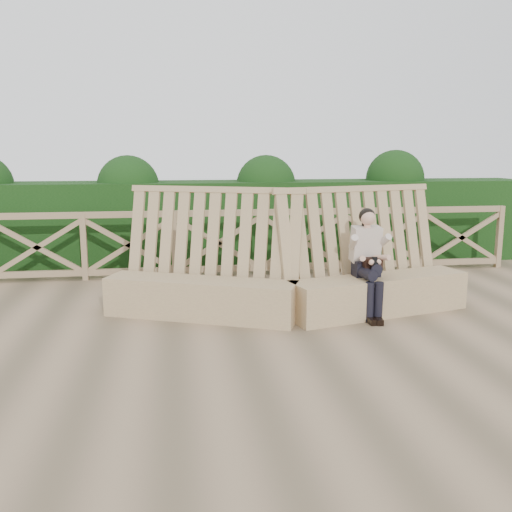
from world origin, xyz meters
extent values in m
plane|color=brown|center=(0.00, 0.00, 0.00)|extent=(60.00, 60.00, 0.00)
cube|color=#947655|center=(-0.40, 1.14, 0.24)|extent=(2.40, 1.39, 0.49)
cube|color=#947655|center=(-0.30, 1.39, 0.82)|extent=(2.39, 1.35, 1.60)
cube|color=#947655|center=(1.86, 0.99, 0.24)|extent=(2.45, 1.11, 0.49)
cube|color=#947655|center=(1.79, 1.25, 0.82)|extent=(2.43, 1.07, 1.60)
cube|color=black|center=(1.70, 1.03, 0.58)|extent=(0.33, 0.24, 0.20)
cube|color=#C1AE9E|center=(1.69, 1.08, 0.89)|extent=(0.37, 0.27, 0.47)
sphere|color=tan|center=(1.70, 1.03, 1.23)|extent=(0.19, 0.19, 0.19)
sphere|color=black|center=(1.69, 1.07, 1.25)|extent=(0.21, 0.21, 0.21)
cylinder|color=black|center=(1.62, 0.84, 0.57)|extent=(0.15, 0.42, 0.13)
cylinder|color=black|center=(1.76, 0.87, 0.63)|extent=(0.15, 0.42, 0.15)
cylinder|color=black|center=(1.62, 0.65, 0.24)|extent=(0.11, 0.11, 0.49)
cylinder|color=black|center=(1.73, 0.63, 0.24)|extent=(0.11, 0.11, 0.49)
cube|color=black|center=(1.62, 0.57, 0.04)|extent=(0.09, 0.22, 0.07)
cube|color=black|center=(1.71, 0.55, 0.04)|extent=(0.09, 0.22, 0.07)
cube|color=black|center=(1.72, 0.87, 0.67)|extent=(0.23, 0.14, 0.15)
cube|color=black|center=(1.70, 0.73, 0.73)|extent=(0.07, 0.08, 0.11)
cube|color=#81684B|center=(0.00, 3.50, 1.05)|extent=(10.10, 0.07, 0.10)
cube|color=#81684B|center=(0.00, 3.50, 0.12)|extent=(10.10, 0.07, 0.10)
cube|color=black|center=(0.00, 4.70, 0.75)|extent=(12.00, 1.20, 1.50)
camera|label=1|loc=(-0.71, -5.78, 2.06)|focal=40.00mm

